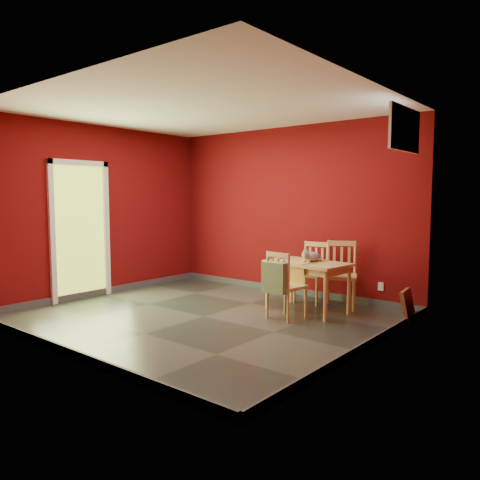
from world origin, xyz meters
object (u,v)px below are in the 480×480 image
Objects in this scene: dining_table at (307,268)px; chair_far_right at (341,274)px; chair_far_left at (312,272)px; chair_near at (285,285)px; tote_bag at (274,278)px; picture_frame at (408,306)px; cat at (312,255)px.

chair_far_right reaches higher than dining_table.
chair_far_right is (0.24, 0.52, -0.12)m from dining_table.
chair_far_left reaches higher than chair_near.
chair_far_right is (0.49, -0.03, 0.02)m from chair_far_left.
picture_frame is at bearing 38.76° from tote_bag.
chair_near reaches higher than dining_table.
chair_far_left is 0.49m from chair_far_right.
chair_far_left is at bearing 101.83° from chair_near.
chair_far_right is 1.08m from chair_near.
chair_near is at bearing -78.17° from chair_far_left.
chair_far_left is 1.11m from chair_near.
chair_far_right is at bearing 76.13° from chair_near.
dining_table is 0.59m from chair_far_right.
cat is (0.28, -0.50, 0.33)m from chair_far_left.
picture_frame is at bearing -8.90° from chair_far_left.
chair_far_right is at bearing 56.85° from cat.
chair_far_left is (-0.24, 0.55, -0.14)m from dining_table.
chair_near is 1.91× the size of tote_bag.
chair_far_left is at bearing 113.80° from dining_table.
cat is 1.40m from picture_frame.
chair_far_right is 2.21× the size of picture_frame.
chair_near is at bearing 85.56° from tote_bag.
cat is (-0.20, -0.47, 0.30)m from chair_far_right.
chair_far_left is at bearing 99.21° from tote_bag.
chair_far_left reaches higher than picture_frame.
chair_far_left is at bearing 176.33° from chair_far_right.
chair_far_right reaches higher than picture_frame.
chair_near reaches higher than cat.
chair_far_left is 2.10× the size of picture_frame.
dining_table is 1.38m from picture_frame.
dining_table is 0.75m from tote_bag.
chair_near is (-0.26, -1.05, -0.03)m from chair_far_right.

